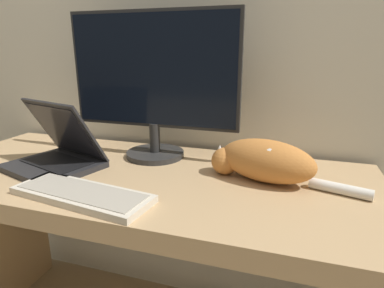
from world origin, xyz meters
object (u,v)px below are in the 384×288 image
(laptop, at_px, (57,154))
(external_keyboard, at_px, (82,194))
(monitor, at_px, (153,82))
(cat, at_px, (264,160))

(laptop, xyz_separation_m, external_keyboard, (0.23, -0.18, -0.04))
(monitor, height_order, external_keyboard, monitor)
(external_keyboard, bearing_deg, monitor, 91.09)
(monitor, height_order, laptop, monitor)
(laptop, distance_m, external_keyboard, 0.30)
(laptop, distance_m, cat, 0.71)
(external_keyboard, distance_m, cat, 0.55)
(cat, bearing_deg, monitor, -179.74)
(monitor, relative_size, laptop, 1.82)
(monitor, height_order, cat, monitor)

